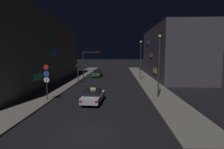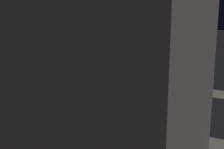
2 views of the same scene
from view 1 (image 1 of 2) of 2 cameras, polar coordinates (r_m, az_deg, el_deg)
ground_plane at (r=12.56m, az=-7.30°, el=-17.74°), size 300.00×300.00×0.00m
sidewalk_left at (r=38.66m, az=-11.49°, el=-1.06°), size 3.48×55.87×0.14m
sidewalk_right at (r=37.92m, az=10.09°, el=-1.18°), size 3.48×55.87×0.14m
building_facade_left at (r=33.57m, az=-24.67°, el=7.11°), size 8.47×32.96×11.58m
building_facade_right at (r=41.26m, az=18.15°, el=6.44°), size 8.68×24.30×10.50m
taxi at (r=19.21m, az=-5.95°, el=-6.74°), size 2.11×4.57×1.62m
far_car at (r=40.48m, az=-4.73°, el=0.34°), size 1.88×4.48×1.42m
traffic_light_overhead at (r=36.29m, az=-7.13°, el=4.82°), size 3.59×0.42×5.67m
traffic_light_left_kerb at (r=31.91m, az=-10.74°, el=1.45°), size 0.80×0.42×3.22m
sign_pole_left at (r=20.69m, az=-19.98°, el=-1.31°), size 0.62×0.10×3.86m
street_lamp_near_block at (r=21.25m, az=14.67°, el=4.05°), size 0.36×0.36×7.13m
street_lamp_far_block at (r=35.64m, az=9.06°, el=6.38°), size 0.48×0.48×7.48m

